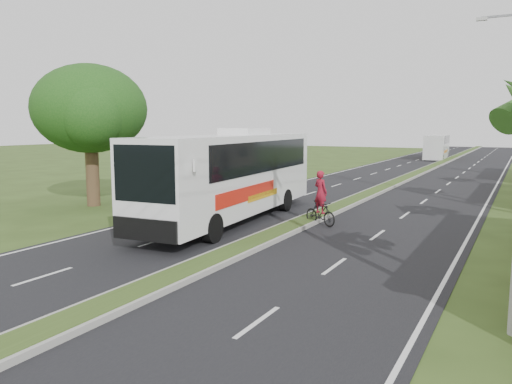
% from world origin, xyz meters
% --- Properties ---
extents(ground, '(180.00, 180.00, 0.00)m').
position_xyz_m(ground, '(0.00, 0.00, 0.00)').
color(ground, '#304318').
rests_on(ground, ground).
extents(road_asphalt, '(14.00, 160.00, 0.02)m').
position_xyz_m(road_asphalt, '(0.00, 20.00, 0.01)').
color(road_asphalt, black).
rests_on(road_asphalt, ground).
extents(median_strip, '(1.20, 160.00, 0.18)m').
position_xyz_m(median_strip, '(0.00, 20.00, 0.10)').
color(median_strip, gray).
rests_on(median_strip, ground).
extents(lane_edge_left, '(0.12, 160.00, 0.01)m').
position_xyz_m(lane_edge_left, '(-6.70, 20.00, 0.00)').
color(lane_edge_left, silver).
rests_on(lane_edge_left, ground).
extents(lane_edge_right, '(0.12, 160.00, 0.01)m').
position_xyz_m(lane_edge_right, '(6.70, 20.00, 0.00)').
color(lane_edge_right, silver).
rests_on(lane_edge_right, ground).
extents(shade_tree, '(6.30, 6.00, 7.54)m').
position_xyz_m(shade_tree, '(-12.11, 10.02, 5.03)').
color(shade_tree, '#473321').
rests_on(shade_tree, ground).
extents(coach_bus_main, '(3.72, 13.17, 4.20)m').
position_xyz_m(coach_bus_main, '(-3.08, 9.87, 2.31)').
color(coach_bus_main, white).
rests_on(coach_bus_main, ground).
extents(coach_bus_far, '(3.00, 10.75, 3.09)m').
position_xyz_m(coach_bus_far, '(-1.80, 58.79, 1.75)').
color(coach_bus_far, silver).
rests_on(coach_bus_far, ground).
extents(motorcyclist, '(1.81, 1.18, 2.40)m').
position_xyz_m(motorcyclist, '(0.78, 10.76, 0.88)').
color(motorcyclist, black).
rests_on(motorcyclist, ground).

